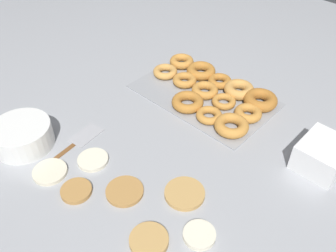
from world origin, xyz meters
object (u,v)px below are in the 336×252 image
Objects in this scene: pancake_2 at (149,240)px; pancake_0 at (76,191)px; batter_bowl at (22,135)px; spatula at (80,139)px; container_stack at (322,155)px; pancake_3 at (125,191)px; pancake_4 at (199,235)px; donut_tray at (213,92)px; pancake_1 at (185,193)px; pancake_6 at (50,172)px; pancake_5 at (93,160)px.

pancake_0 is at bearing 6.98° from pancake_2.
batter_bowl reaches higher than spatula.
container_stack reaches higher than pancake_2.
pancake_3 is 1.27× the size of pancake_4.
pancake_0 is 0.47× the size of batter_bowl.
pancake_4 is 0.16× the size of donut_tray.
pancake_2 is at bearing -111.29° from spatula.
pancake_1 reaches higher than pancake_3.
pancake_2 is at bearing 50.51° from pancake_4.
pancake_1 is 0.61× the size of batter_bowl.
pancake_4 is at bearing -171.32° from pancake_3.
pancake_1 is 1.07× the size of pancake_3.
pancake_0 is at bearing 43.13° from pancake_3.
pancake_0 is 0.17× the size of donut_tray.
pancake_3 is 0.26m from spatula.
container_stack reaches higher than pancake_3.
spatula is at bearing 34.94° from container_stack.
pancake_4 is 0.56× the size of container_stack.
donut_tray reaches higher than spatula.
pancake_6 is 0.67× the size of container_stack.
pancake_0 is 0.89× the size of pancake_2.
pancake_0 is 0.12m from pancake_5.
batter_bowl reaches higher than donut_tray.
spatula is at bearing -9.08° from pancake_3.
pancake_2 is at bearing 70.53° from container_stack.
pancake_6 is (0.21, 0.10, 0.00)m from pancake_3.
pancake_3 is at bearing 100.73° from donut_tray.
batter_bowl is (0.21, 0.10, 0.03)m from pancake_5.
pancake_2 is 1.06× the size of pancake_5.
pancake_4 is at bearing 147.20° from pancake_1.
batter_bowl is 1.25× the size of container_stack.
batter_bowl is 0.17m from spatula.
pancake_0 is at bearing 90.04° from donut_tray.
pancake_5 is 0.11m from spatula.
pancake_6 reaches higher than spatula.
pancake_2 is at bearing -173.02° from pancake_0.
pancake_0 is at bearing 41.73° from pancake_1.
spatula is at bearing -130.17° from batter_bowl.
donut_tray is at bearing -79.27° from pancake_3.
pancake_2 is 0.41× the size of spatula.
pancake_1 is 1.15× the size of pancake_2.
pancake_3 is at bearing -106.71° from spatula.
container_stack is (-0.43, 0.05, 0.02)m from donut_tray.
pancake_5 and pancake_6 have the same top height.
pancake_0 is 1.05× the size of pancake_4.
pancake_1 and pancake_5 have the same top height.
pancake_3 is 0.44× the size of spatula.
container_stack is at bearing -137.91° from pancake_5.
pancake_6 is at bearing -167.96° from spatula.
spatula is at bearing -13.66° from pancake_2.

